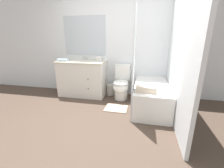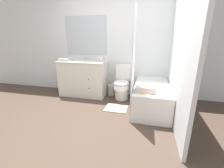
# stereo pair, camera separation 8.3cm
# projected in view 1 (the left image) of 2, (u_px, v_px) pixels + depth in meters

# --- Properties ---
(ground_plane) EXTENTS (14.00, 14.00, 0.00)m
(ground_plane) POSITION_uv_depth(u_px,v_px,m) (94.00, 125.00, 2.52)
(ground_plane) COLOR #47382D
(wall_back) EXTENTS (8.00, 0.06, 2.50)m
(wall_back) POSITION_uv_depth(u_px,v_px,m) (113.00, 44.00, 3.66)
(wall_back) COLOR silver
(wall_back) RESTS_ON ground_plane
(wall_right) EXTENTS (0.05, 2.59, 2.50)m
(wall_right) POSITION_uv_depth(u_px,v_px,m) (178.00, 47.00, 2.63)
(wall_right) COLOR silver
(wall_right) RESTS_ON ground_plane
(vanity_cabinet) EXTENTS (1.15, 0.60, 0.87)m
(vanity_cabinet) POSITION_uv_depth(u_px,v_px,m) (83.00, 78.00, 3.75)
(vanity_cabinet) COLOR silver
(vanity_cabinet) RESTS_ON ground_plane
(sink_faucet) EXTENTS (0.14, 0.12, 0.12)m
(sink_faucet) POSITION_uv_depth(u_px,v_px,m) (85.00, 58.00, 3.81)
(sink_faucet) COLOR silver
(sink_faucet) RESTS_ON vanity_cabinet
(toilet) EXTENTS (0.36, 0.62, 0.79)m
(toilet) POSITION_uv_depth(u_px,v_px,m) (121.00, 84.00, 3.54)
(toilet) COLOR white
(toilet) RESTS_ON ground_plane
(bathtub) EXTENTS (0.68, 1.37, 0.50)m
(bathtub) POSITION_uv_depth(u_px,v_px,m) (151.00, 96.00, 3.10)
(bathtub) COLOR white
(bathtub) RESTS_ON ground_plane
(shower_curtain) EXTENTS (0.01, 0.39, 1.92)m
(shower_curtain) POSITION_uv_depth(u_px,v_px,m) (134.00, 65.00, 2.52)
(shower_curtain) COLOR white
(shower_curtain) RESTS_ON ground_plane
(wastebasket) EXTENTS (0.21, 0.21, 0.27)m
(wastebasket) POSITION_uv_depth(u_px,v_px,m) (111.00, 89.00, 3.83)
(wastebasket) COLOR #B7B2A8
(wastebasket) RESTS_ON ground_plane
(tissue_box) EXTENTS (0.13, 0.13, 0.11)m
(tissue_box) POSITION_uv_depth(u_px,v_px,m) (99.00, 59.00, 3.70)
(tissue_box) COLOR white
(tissue_box) RESTS_ON vanity_cabinet
(soap_dispenser) EXTENTS (0.06, 0.06, 0.15)m
(soap_dispenser) POSITION_uv_depth(u_px,v_px,m) (100.00, 59.00, 3.53)
(soap_dispenser) COLOR silver
(soap_dispenser) RESTS_ON vanity_cabinet
(hand_towel_folded) EXTENTS (0.25, 0.17, 0.06)m
(hand_towel_folded) POSITION_uv_depth(u_px,v_px,m) (63.00, 60.00, 3.57)
(hand_towel_folded) COLOR silver
(hand_towel_folded) RESTS_ON vanity_cabinet
(bath_towel_folded) EXTENTS (0.35, 0.25, 0.11)m
(bath_towel_folded) POSITION_uv_depth(u_px,v_px,m) (146.00, 89.00, 2.65)
(bath_towel_folded) COLOR beige
(bath_towel_folded) RESTS_ON bathtub
(bath_mat) EXTENTS (0.45, 0.36, 0.02)m
(bath_mat) POSITION_uv_depth(u_px,v_px,m) (116.00, 108.00, 3.10)
(bath_mat) COLOR tan
(bath_mat) RESTS_ON ground_plane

